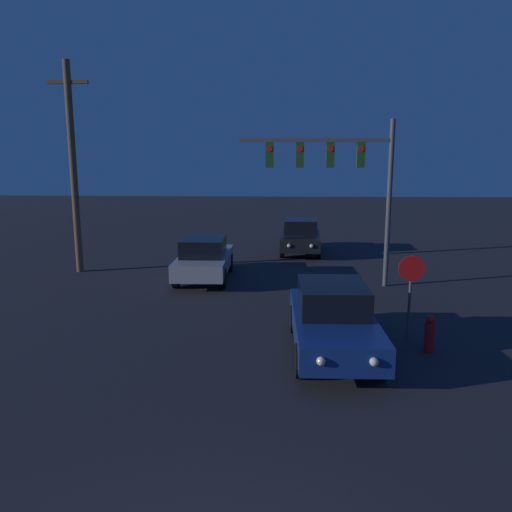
{
  "coord_description": "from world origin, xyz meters",
  "views": [
    {
      "loc": [
        0.74,
        -3.78,
        4.58
      ],
      "look_at": [
        0.0,
        11.02,
        1.72
      ],
      "focal_mm": 35.0,
      "sensor_mm": 36.0,
      "label": 1
    }
  ],
  "objects_px": {
    "utility_pole": "(73,166)",
    "fire_hydrant": "(430,334)",
    "car_mid": "(204,258)",
    "car_near": "(333,318)",
    "car_far": "(301,236)",
    "stop_sign": "(411,282)",
    "traffic_signal_mast": "(341,170)"
  },
  "relations": [
    {
      "from": "traffic_signal_mast",
      "to": "utility_pole",
      "type": "xyz_separation_m",
      "value": [
        -10.48,
        1.82,
        0.14
      ]
    },
    {
      "from": "car_near",
      "to": "car_far",
      "type": "relative_size",
      "value": 0.99
    },
    {
      "from": "car_far",
      "to": "traffic_signal_mast",
      "type": "height_order",
      "value": "traffic_signal_mast"
    },
    {
      "from": "car_mid",
      "to": "car_far",
      "type": "bearing_deg",
      "value": 55.61
    },
    {
      "from": "car_far",
      "to": "stop_sign",
      "type": "height_order",
      "value": "stop_sign"
    },
    {
      "from": "traffic_signal_mast",
      "to": "utility_pole",
      "type": "bearing_deg",
      "value": 170.17
    },
    {
      "from": "fire_hydrant",
      "to": "car_near",
      "type": "bearing_deg",
      "value": -177.45
    },
    {
      "from": "car_near",
      "to": "car_far",
      "type": "height_order",
      "value": "same"
    },
    {
      "from": "car_near",
      "to": "car_far",
      "type": "bearing_deg",
      "value": -89.99
    },
    {
      "from": "fire_hydrant",
      "to": "stop_sign",
      "type": "bearing_deg",
      "value": 113.54
    },
    {
      "from": "car_near",
      "to": "car_mid",
      "type": "xyz_separation_m",
      "value": [
        -4.21,
        7.26,
        0.0
      ]
    },
    {
      "from": "fire_hydrant",
      "to": "traffic_signal_mast",
      "type": "bearing_deg",
      "value": 102.96
    },
    {
      "from": "car_far",
      "to": "traffic_signal_mast",
      "type": "bearing_deg",
      "value": 102.03
    },
    {
      "from": "utility_pole",
      "to": "fire_hydrant",
      "type": "xyz_separation_m",
      "value": [
        11.97,
        -8.29,
        -3.9
      ]
    },
    {
      "from": "car_near",
      "to": "car_far",
      "type": "xyz_separation_m",
      "value": [
        -0.28,
        13.22,
        0.0
      ]
    },
    {
      "from": "fire_hydrant",
      "to": "utility_pole",
      "type": "bearing_deg",
      "value": 145.29
    },
    {
      "from": "car_mid",
      "to": "fire_hydrant",
      "type": "height_order",
      "value": "car_mid"
    },
    {
      "from": "car_near",
      "to": "traffic_signal_mast",
      "type": "bearing_deg",
      "value": -98.57
    },
    {
      "from": "car_mid",
      "to": "fire_hydrant",
      "type": "bearing_deg",
      "value": -48.43
    },
    {
      "from": "traffic_signal_mast",
      "to": "car_near",
      "type": "bearing_deg",
      "value": -97.38
    },
    {
      "from": "car_near",
      "to": "utility_pole",
      "type": "relative_size",
      "value": 0.56
    },
    {
      "from": "car_near",
      "to": "stop_sign",
      "type": "bearing_deg",
      "value": -158.37
    },
    {
      "from": "stop_sign",
      "to": "car_mid",
      "type": "bearing_deg",
      "value": 134.19
    },
    {
      "from": "traffic_signal_mast",
      "to": "stop_sign",
      "type": "distance_m",
      "value": 6.43
    },
    {
      "from": "stop_sign",
      "to": "fire_hydrant",
      "type": "relative_size",
      "value": 2.4
    },
    {
      "from": "car_near",
      "to": "fire_hydrant",
      "type": "relative_size",
      "value": 5.08
    },
    {
      "from": "car_far",
      "to": "fire_hydrant",
      "type": "xyz_separation_m",
      "value": [
        2.62,
        -13.11,
        -0.38
      ]
    },
    {
      "from": "car_mid",
      "to": "car_far",
      "type": "distance_m",
      "value": 7.14
    },
    {
      "from": "traffic_signal_mast",
      "to": "fire_hydrant",
      "type": "relative_size",
      "value": 6.44
    },
    {
      "from": "stop_sign",
      "to": "utility_pole",
      "type": "xyz_separation_m",
      "value": [
        -11.65,
        7.55,
        2.81
      ]
    },
    {
      "from": "car_mid",
      "to": "stop_sign",
      "type": "height_order",
      "value": "stop_sign"
    },
    {
      "from": "fire_hydrant",
      "to": "car_mid",
      "type": "bearing_deg",
      "value": 132.5
    }
  ]
}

